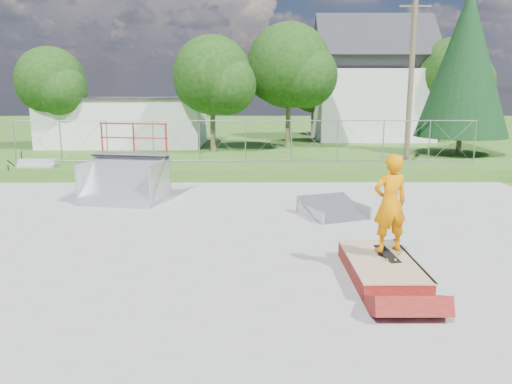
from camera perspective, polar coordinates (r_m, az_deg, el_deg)
ground at (r=11.69m, az=-1.97°, el=-6.21°), size 120.00×120.00×0.00m
concrete_pad at (r=11.68m, az=-1.97°, el=-6.11°), size 20.00×16.00×0.04m
grass_berm at (r=20.89m, az=-1.25°, el=2.43°), size 24.00×3.00×0.50m
grind_box at (r=10.03m, az=14.08°, el=-8.46°), size 1.24×2.55×0.38m
quarter_pipe at (r=16.58m, az=-15.05°, el=3.11°), size 2.81×2.50×2.48m
flat_bank_ramp at (r=14.42m, az=8.85°, el=-1.91°), size 2.06×2.12×0.48m
skateboard at (r=10.13m, az=14.78°, el=-6.90°), size 0.38×0.82×0.13m
skater at (r=9.88m, az=15.06°, el=-1.67°), size 0.78×0.60×1.90m
concrete_stairs at (r=21.93m, az=-24.10°, el=2.25°), size 1.50×1.60×0.80m
chain_link_fence at (r=21.73m, az=-1.22°, el=5.84°), size 20.00×0.06×1.80m
utility_building_flat at (r=34.22m, az=-14.57°, el=7.73°), size 10.00×6.00×3.00m
gable_house at (r=38.12m, az=13.08°, el=11.68°), size 8.40×6.08×8.94m
utility_pole at (r=24.21m, az=17.27°, el=12.08°), size 0.24×0.24×8.00m
tree_left_near at (r=29.04m, az=-4.57°, el=12.85°), size 4.76×4.48×6.65m
tree_center at (r=31.06m, az=4.32°, el=13.89°), size 5.44×5.12×7.60m
tree_left_far at (r=33.25m, az=-22.14°, el=11.37°), size 4.42×4.16×6.18m
tree_right_far at (r=37.63m, az=21.92°, el=12.24°), size 5.10×4.80×7.12m
tree_back_mid at (r=39.29m, az=6.94°, el=11.58°), size 4.08×3.84×5.70m
conifer_tree at (r=30.48m, az=22.83°, el=13.47°), size 5.04×5.04×9.10m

